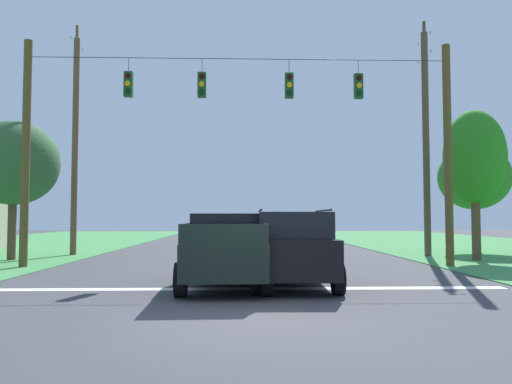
{
  "coord_description": "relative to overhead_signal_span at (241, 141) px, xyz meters",
  "views": [
    {
      "loc": [
        -0.19,
        -8.77,
        1.85
      ],
      "look_at": [
        0.36,
        9.07,
        2.77
      ],
      "focal_mm": 34.24,
      "sensor_mm": 36.0,
      "label": 1
    }
  ],
  "objects": [
    {
      "name": "overhead_signal_span",
      "position": [
        0.0,
        0.0,
        0.0
      ],
      "size": [
        16.2,
        0.31,
        8.5
      ],
      "color": "brown",
      "rests_on": "ground"
    },
    {
      "name": "lane_dash_4",
      "position": [
        0.21,
        28.18,
        -4.7
      ],
      "size": [
        2.5,
        0.15,
        0.01
      ],
      "primitive_type": "cube",
      "rotation": [
        0.0,
        0.0,
        1.57
      ],
      "color": "white",
      "rests_on": "ground"
    },
    {
      "name": "lane_dash_0",
      "position": [
        0.21,
        0.45,
        -4.7
      ],
      "size": [
        2.5,
        0.15,
        0.01
      ],
      "primitive_type": "cube",
      "rotation": [
        0.0,
        0.0,
        1.57
      ],
      "color": "white",
      "rests_on": "ground"
    },
    {
      "name": "ground_plane",
      "position": [
        0.21,
        -9.49,
        -4.71
      ],
      "size": [
        120.0,
        120.0,
        0.0
      ],
      "primitive_type": "plane",
      "color": "#3D3D42"
    },
    {
      "name": "utility_pole_near_left",
      "position": [
        -8.15,
        5.81,
        0.82
      ],
      "size": [
        0.3,
        1.77,
        11.39
      ],
      "color": "brown",
      "rests_on": "ground"
    },
    {
      "name": "stop_bar_stripe",
      "position": [
        0.21,
        -5.55,
        -4.7
      ],
      "size": [
        13.45,
        0.45,
        0.01
      ],
      "primitive_type": "cube",
      "color": "white",
      "rests_on": "ground"
    },
    {
      "name": "tree_roadside_far_right",
      "position": [
        -9.79,
        2.97,
        -0.54
      ],
      "size": [
        3.81,
        3.81,
        6.0
      ],
      "color": "brown",
      "rests_on": "ground"
    },
    {
      "name": "distant_car_crossing_white",
      "position": [
        -0.66,
        11.06,
        -3.92
      ],
      "size": [
        2.24,
        4.41,
        1.52
      ],
      "color": "silver",
      "rests_on": "ground"
    },
    {
      "name": "pickup_truck",
      "position": [
        -0.42,
        -4.87,
        -3.74
      ],
      "size": [
        2.39,
        5.45,
        1.95
      ],
      "color": "black",
      "rests_on": "ground"
    },
    {
      "name": "utility_pole_mid_right",
      "position": [
        8.83,
        4.54,
        0.91
      ],
      "size": [
        0.31,
        1.69,
        11.29
      ],
      "color": "brown",
      "rests_on": "ground"
    },
    {
      "name": "lane_dash_3",
      "position": [
        0.21,
        18.53,
        -4.7
      ],
      "size": [
        2.5,
        0.15,
        0.01
      ],
      "primitive_type": "cube",
      "rotation": [
        0.0,
        0.0,
        1.57
      ],
      "color": "white",
      "rests_on": "ground"
    },
    {
      "name": "tree_roadside_right",
      "position": [
        12.3,
        6.96,
        -0.77
      ],
      "size": [
        3.67,
        3.67,
        5.65
      ],
      "color": "brown",
      "rests_on": "ground"
    },
    {
      "name": "suv_black",
      "position": [
        1.39,
        -5.03,
        -3.65
      ],
      "size": [
        2.29,
        4.84,
        2.05
      ],
      "color": "black",
      "rests_on": "ground"
    },
    {
      "name": "lane_dash_1",
      "position": [
        0.21,
        7.23,
        -4.7
      ],
      "size": [
        2.5,
        0.15,
        0.01
      ],
      "primitive_type": "cube",
      "rotation": [
        0.0,
        0.0,
        1.57
      ],
      "color": "white",
      "rests_on": "ground"
    },
    {
      "name": "tree_roadside_left",
      "position": [
        10.01,
        2.2,
        -0.31
      ],
      "size": [
        2.57,
        2.57,
        6.45
      ],
      "color": "brown",
      "rests_on": "ground"
    },
    {
      "name": "lane_dash_2",
      "position": [
        0.21,
        13.88,
        -4.7
      ],
      "size": [
        2.5,
        0.15,
        0.01
      ],
      "primitive_type": "cube",
      "rotation": [
        0.0,
        0.0,
        1.57
      ],
      "color": "white",
      "rests_on": "ground"
    }
  ]
}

